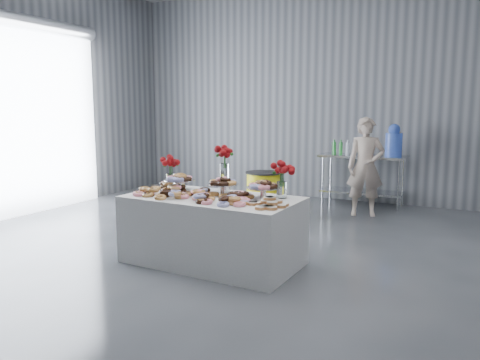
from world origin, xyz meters
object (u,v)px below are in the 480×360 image
at_px(display_table, 212,230).
at_px(trash_barrel, 263,195).
at_px(prep_table, 363,171).
at_px(person, 366,167).
at_px(water_jug, 394,142).

bearing_deg(display_table, trash_barrel, 100.00).
relative_size(display_table, prep_table, 1.27).
height_order(person, trash_barrel, person).
bearing_deg(prep_table, water_jug, -0.00).
bearing_deg(trash_barrel, display_table, -80.00).
bearing_deg(trash_barrel, prep_table, 53.70).
relative_size(water_jug, trash_barrel, 0.76).
xyz_separation_m(display_table, person, (1.00, 3.14, 0.41)).
relative_size(display_table, water_jug, 3.43).
bearing_deg(water_jug, display_table, -108.32).
height_order(display_table, prep_table, prep_table).
bearing_deg(display_table, person, 72.41).
relative_size(person, trash_barrel, 2.18).
distance_m(prep_table, trash_barrel, 2.03).
distance_m(person, trash_barrel, 1.70).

